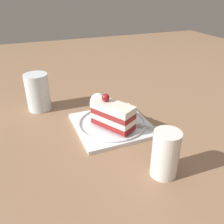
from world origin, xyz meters
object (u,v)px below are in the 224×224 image
object	(u,v)px
drink_glass_near	(165,156)
whipped_cream_dollop	(98,103)
dessert_plate	(112,124)
drink_glass_far	(38,94)
cake_slice	(113,115)
fork	(143,125)

from	to	relation	value
drink_glass_near	whipped_cream_dollop	bearing A→B (deg)	-79.85
whipped_cream_dollop	drink_glass_near	world-z (taller)	drink_glass_near
whipped_cream_dollop	drink_glass_near	bearing A→B (deg)	100.15
dessert_plate	drink_glass_far	distance (m)	0.26
drink_glass_far	cake_slice	bearing A→B (deg)	129.10
cake_slice	whipped_cream_dollop	bearing A→B (deg)	-81.66
fork	cake_slice	bearing A→B (deg)	-23.85
dessert_plate	drink_glass_near	world-z (taller)	drink_glass_near
whipped_cream_dollop	fork	xyz separation A→B (m)	(-0.09, 0.12, -0.03)
whipped_cream_dollop	drink_glass_near	distance (m)	0.28
cake_slice	drink_glass_near	distance (m)	0.20
drink_glass_far	drink_glass_near	bearing A→B (deg)	117.16
fork	drink_glass_near	size ratio (longest dim) A/B	0.84
dessert_plate	whipped_cream_dollop	bearing A→B (deg)	-73.65
dessert_plate	fork	distance (m)	0.09
dessert_plate	drink_glass_near	size ratio (longest dim) A/B	1.97
whipped_cream_dollop	fork	size ratio (longest dim) A/B	0.72
cake_slice	drink_glass_far	world-z (taller)	drink_glass_far
dessert_plate	drink_glass_far	size ratio (longest dim) A/B	1.76
dessert_plate	whipped_cream_dollop	size ratio (longest dim) A/B	3.26
dessert_plate	whipped_cream_dollop	xyz separation A→B (m)	(0.02, -0.06, 0.04)
fork	drink_glass_far	bearing A→B (deg)	-44.64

